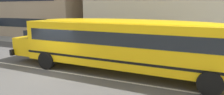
# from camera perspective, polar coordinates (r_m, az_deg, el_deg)

# --- Properties ---
(ground_plane) EXTENTS (400.00, 400.00, 0.00)m
(ground_plane) POSITION_cam_1_polar(r_m,az_deg,el_deg) (12.31, -15.81, -6.59)
(ground_plane) COLOR #54514F
(sidewalk_far) EXTENTS (120.00, 3.00, 0.01)m
(sidewalk_far) POSITION_cam_1_polar(r_m,az_deg,el_deg) (18.92, -0.34, -0.02)
(sidewalk_far) COLOR gray
(sidewalk_far) RESTS_ON ground_plane
(lane_centreline) EXTENTS (110.00, 0.16, 0.01)m
(lane_centreline) POSITION_cam_1_polar(r_m,az_deg,el_deg) (12.31, -15.81, -6.57)
(lane_centreline) COLOR silver
(lane_centreline) RESTS_ON ground_plane
(school_bus) EXTENTS (13.91, 3.46, 3.10)m
(school_bus) POSITION_cam_1_polar(r_m,az_deg,el_deg) (11.28, 1.97, 1.86)
(school_bus) COLOR yellow
(school_bus) RESTS_ON ground_plane
(parked_car_red_under_tree) EXTENTS (3.98, 2.03, 1.64)m
(parked_car_red_under_tree) POSITION_cam_1_polar(r_m,az_deg,el_deg) (20.20, -20.20, 2.42)
(parked_car_red_under_tree) COLOR maroon
(parked_car_red_under_tree) RESTS_ON ground_plane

